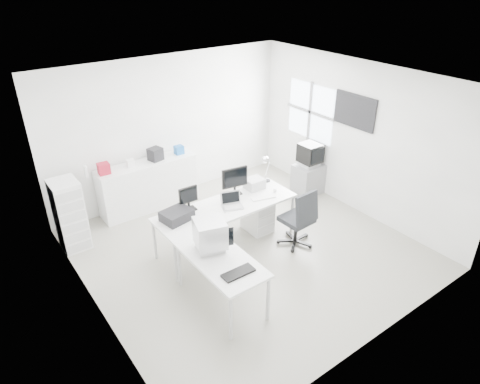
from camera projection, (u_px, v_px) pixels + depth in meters
floor at (247, 249)px, 7.17m from camera, size 5.00×5.00×0.01m
ceiling at (249, 82)px, 5.84m from camera, size 5.00×5.00×0.01m
back_wall at (170, 128)px, 8.28m from camera, size 5.00×0.02×2.80m
left_wall at (85, 227)px, 5.21m from camera, size 0.02×5.00×2.80m
right_wall at (357, 139)px, 7.81m from camera, size 0.02×5.00×2.80m
window at (310, 112)px, 8.55m from camera, size 0.02×1.20×1.10m
wall_picture at (355, 111)px, 7.63m from camera, size 0.04×0.90×0.60m
main_desk at (227, 225)px, 7.12m from camera, size 2.40×0.80×0.75m
side_desk at (221, 280)px, 5.90m from camera, size 0.70×1.40×0.75m
drawer_pedestal at (258, 215)px, 7.56m from camera, size 0.40×0.50×0.60m
inkjet_printer at (177, 215)px, 6.54m from camera, size 0.50×0.42×0.16m
lcd_monitor_small at (188, 199)px, 6.74m from camera, size 0.32×0.19×0.39m
lcd_monitor_large at (235, 181)px, 7.19m from camera, size 0.48×0.26×0.48m
laptop at (232, 201)px, 6.85m from camera, size 0.43×0.44×0.23m
white_keyboard at (263, 198)px, 7.17m from camera, size 0.43×0.23×0.02m
white_mouse at (275, 190)px, 7.35m from camera, size 0.06×0.06×0.06m
laser_printer at (254, 184)px, 7.45m from camera, size 0.32×0.27×0.18m
desk_lamp at (267, 169)px, 7.61m from camera, size 0.20×0.20×0.49m
crt_monitor at (210, 234)px, 5.78m from camera, size 0.55×0.55×0.51m
black_keyboard at (238, 273)px, 5.43m from camera, size 0.44×0.18×0.03m
office_chair at (297, 217)px, 7.07m from camera, size 0.65×0.65×1.06m
tv_cabinet at (308, 179)px, 8.79m from camera, size 0.57×0.47×0.62m
crt_tv at (310, 155)px, 8.53m from camera, size 0.50×0.48×0.45m
sideboard at (149, 185)px, 8.19m from camera, size 1.90×0.48×0.95m
clutter_box_a at (104, 169)px, 7.50m from camera, size 0.21×0.19×0.20m
clutter_box_b at (131, 163)px, 7.77m from camera, size 0.14×0.13×0.13m
clutter_box_c at (155, 154)px, 8.01m from camera, size 0.28×0.27×0.24m
clutter_box_d at (179, 150)px, 8.29m from camera, size 0.16×0.14×0.16m
clutter_bottle at (86, 172)px, 7.36m from camera, size 0.07×0.07×0.22m
filing_cabinet at (70, 215)px, 6.97m from camera, size 0.43×0.51×1.22m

